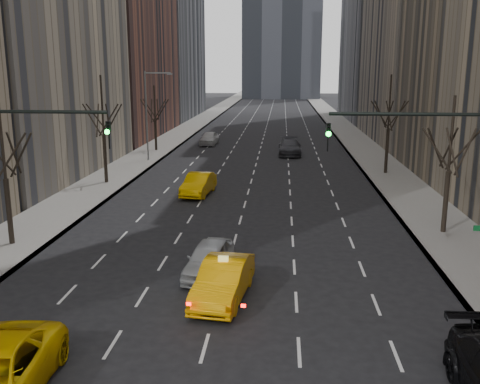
# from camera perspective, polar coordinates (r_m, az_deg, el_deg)

# --- Properties ---
(sidewalk_left) EXTENTS (4.50, 320.00, 0.15)m
(sidewalk_left) POSITION_cam_1_polar(r_m,az_deg,el_deg) (80.53, -6.16, 6.35)
(sidewalk_left) COLOR slate
(sidewalk_left) RESTS_ON ground
(sidewalk_right) EXTENTS (4.50, 320.00, 0.15)m
(sidewalk_right) POSITION_cam_1_polar(r_m,az_deg,el_deg) (79.76, 11.52, 6.09)
(sidewalk_right) COLOR slate
(sidewalk_right) RESTS_ON ground
(tree_lw_b) EXTENTS (3.36, 3.50, 7.82)m
(tree_lw_b) POSITION_cam_1_polar(r_m,az_deg,el_deg) (30.85, -23.71, 1.29)
(tree_lw_b) COLOR black
(tree_lw_b) RESTS_ON ground
(tree_lw_c) EXTENTS (3.36, 3.50, 8.74)m
(tree_lw_c) POSITION_cam_1_polar(r_m,az_deg,el_deg) (45.34, -14.32, 5.85)
(tree_lw_c) COLOR black
(tree_lw_c) RESTS_ON ground
(tree_lw_d) EXTENTS (3.36, 3.50, 7.36)m
(tree_lw_d) POSITION_cam_1_polar(r_m,az_deg,el_deg) (62.60, -9.04, 7.55)
(tree_lw_d) COLOR black
(tree_lw_d) RESTS_ON ground
(tree_rw_b) EXTENTS (3.36, 3.50, 7.82)m
(tree_rw_b) POSITION_cam_1_polar(r_m,az_deg,el_deg) (32.55, 21.34, 2.07)
(tree_rw_b) COLOR black
(tree_rw_b) RESTS_ON ground
(tree_rw_c) EXTENTS (3.36, 3.50, 8.74)m
(tree_rw_c) POSITION_cam_1_polar(r_m,az_deg,el_deg) (49.82, 15.51, 6.40)
(tree_rw_c) COLOR black
(tree_rw_c) RESTS_ON ground
(traffic_mast_right) EXTENTS (6.69, 0.39, 8.00)m
(traffic_mast_right) POSITION_cam_1_polar(r_m,az_deg,el_deg) (21.99, 21.82, 1.79)
(traffic_mast_right) COLOR black
(traffic_mast_right) RESTS_ON ground
(streetlight_far) EXTENTS (2.83, 0.22, 9.00)m
(streetlight_far) POSITION_cam_1_polar(r_m,az_deg,el_deg) (55.38, -9.61, 8.96)
(streetlight_far) COLOR slate
(streetlight_far) RESTS_ON ground
(taxi_sedan) EXTENTS (2.40, 5.25, 1.67)m
(taxi_sedan) POSITION_cam_1_polar(r_m,az_deg,el_deg) (22.52, -1.79, -9.38)
(taxi_sedan) COLOR #F6A505
(taxi_sedan) RESTS_ON ground
(silver_sedan_ahead) EXTENTS (2.30, 4.72, 1.55)m
(silver_sedan_ahead) POSITION_cam_1_polar(r_m,az_deg,el_deg) (25.11, -3.30, -7.11)
(silver_sedan_ahead) COLOR #A2A5AA
(silver_sedan_ahead) RESTS_ON ground
(far_taxi) EXTENTS (2.26, 5.12, 1.63)m
(far_taxi) POSITION_cam_1_polar(r_m,az_deg,el_deg) (40.75, -4.44, 0.84)
(far_taxi) COLOR #F5B305
(far_taxi) RESTS_ON ground
(far_suv_grey) EXTENTS (2.51, 6.10, 1.77)m
(far_suv_grey) POSITION_cam_1_polar(r_m,az_deg,el_deg) (59.90, 5.33, 4.83)
(far_suv_grey) COLOR #2F2F34
(far_suv_grey) RESTS_ON ground
(far_car_white) EXTENTS (2.17, 4.92, 1.65)m
(far_car_white) POSITION_cam_1_polar(r_m,az_deg,el_deg) (67.51, -3.31, 5.74)
(far_car_white) COLOR silver
(far_car_white) RESTS_ON ground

